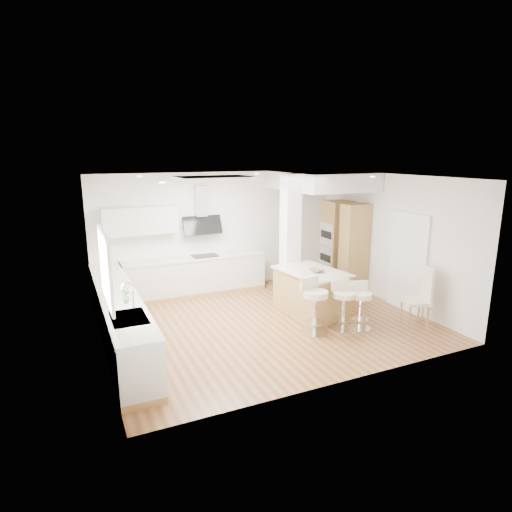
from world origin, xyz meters
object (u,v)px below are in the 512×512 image
dining_chair (421,294)px  bar_stool_a (314,303)px  bar_stool_c (360,303)px  bar_stool_b (343,303)px  peninsula (311,292)px

dining_chair → bar_stool_a: bearing=-174.6°
bar_stool_c → dining_chair: dining_chair is taller
bar_stool_b → bar_stool_c: bar_stool_b is taller
bar_stool_b → bar_stool_c: size_ratio=1.04×
bar_stool_a → bar_stool_b: (0.58, -0.07, -0.06)m
peninsula → bar_stool_a: size_ratio=1.55×
bar_stool_a → dining_chair: bearing=-24.7°
bar_stool_c → bar_stool_a: bearing=-175.0°
peninsula → bar_stool_c: peninsula is taller
peninsula → dining_chair: 2.11m
bar_stool_a → bar_stool_b: size_ratio=1.11×
peninsula → bar_stool_c: size_ratio=1.79×
bar_stool_a → bar_stool_c: (0.90, -0.18, -0.08)m
bar_stool_a → bar_stool_b: bearing=-18.4°
bar_stool_b → dining_chair: (1.48, -0.42, 0.09)m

